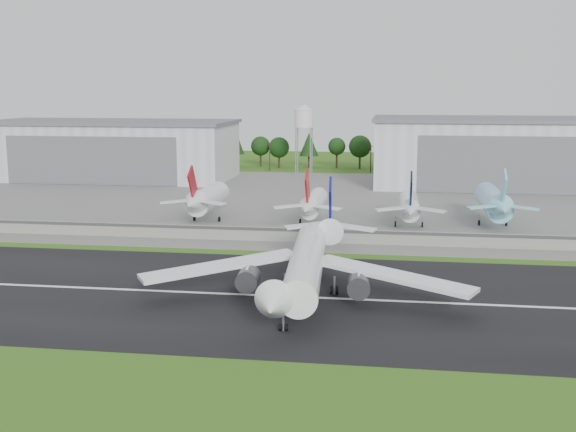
% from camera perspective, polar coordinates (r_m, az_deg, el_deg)
% --- Properties ---
extents(ground, '(600.00, 600.00, 0.00)m').
position_cam_1_polar(ground, '(120.53, -7.52, -7.42)').
color(ground, '#2B5714').
rests_on(ground, ground).
extents(runway, '(320.00, 60.00, 0.10)m').
position_cam_1_polar(runway, '(129.74, -6.31, -6.09)').
color(runway, black).
rests_on(runway, ground).
extents(runway_centerline, '(220.00, 1.00, 0.02)m').
position_cam_1_polar(runway_centerline, '(129.72, -6.31, -6.07)').
color(runway_centerline, white).
rests_on(runway_centerline, runway).
extents(apron, '(320.00, 150.00, 0.10)m').
position_cam_1_polar(apron, '(235.40, 0.48, 1.30)').
color(apron, slate).
rests_on(apron, ground).
extents(blast_fence, '(240.00, 0.61, 3.50)m').
position_cam_1_polar(blast_fence, '(171.94, -2.52, -1.41)').
color(blast_fence, gray).
rests_on(blast_fence, ground).
extents(hangar_west, '(97.00, 44.00, 23.20)m').
position_cam_1_polar(hangar_west, '(298.30, -13.74, 5.12)').
color(hangar_west, silver).
rests_on(hangar_west, ground).
extents(hangar_east, '(102.00, 47.00, 25.20)m').
position_cam_1_polar(hangar_east, '(279.59, 17.28, 4.85)').
color(hangar_east, silver).
rests_on(hangar_east, ground).
extents(water_tower, '(8.40, 8.40, 29.40)m').
position_cam_1_polar(water_tower, '(297.94, 1.28, 7.89)').
color(water_tower, '#99999E').
rests_on(water_tower, ground).
extents(utility_poles, '(230.00, 3.00, 12.00)m').
position_cam_1_polar(utility_poles, '(314.13, 2.51, 3.51)').
color(utility_poles, black).
rests_on(utility_poles, ground).
extents(treeline, '(320.00, 16.00, 22.00)m').
position_cam_1_polar(treeline, '(328.96, 2.78, 3.81)').
color(treeline, black).
rests_on(treeline, ground).
extents(main_airliner, '(57.15, 59.25, 18.17)m').
position_cam_1_polar(main_airliner, '(124.82, 1.41, -4.38)').
color(main_airliner, white).
rests_on(main_airliner, runway).
extents(parked_jet_red_a, '(7.36, 31.29, 16.94)m').
position_cam_1_polar(parked_jet_red_a, '(195.92, -6.57, 1.33)').
color(parked_jet_red_a, white).
rests_on(parked_jet_red_a, ground).
extents(parked_jet_red_b, '(7.36, 31.29, 16.39)m').
position_cam_1_polar(parked_jet_red_b, '(190.50, 1.96, 0.99)').
color(parked_jet_red_b, white).
rests_on(parked_jet_red_b, ground).
extents(parked_jet_navy, '(7.36, 31.29, 16.38)m').
position_cam_1_polar(parked_jet_navy, '(189.36, 9.57, 0.79)').
color(parked_jet_navy, silver).
rests_on(parked_jet_navy, ground).
extents(parked_jet_skyblue, '(7.36, 37.29, 17.10)m').
position_cam_1_polar(parked_jet_skyblue, '(196.01, 16.00, 1.04)').
color(parked_jet_skyblue, '#8AD3EF').
rests_on(parked_jet_skyblue, ground).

